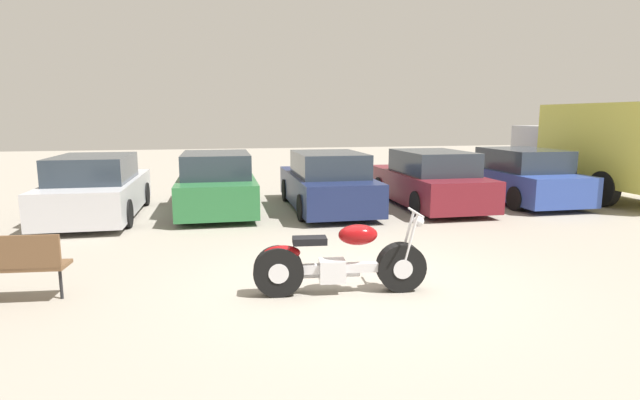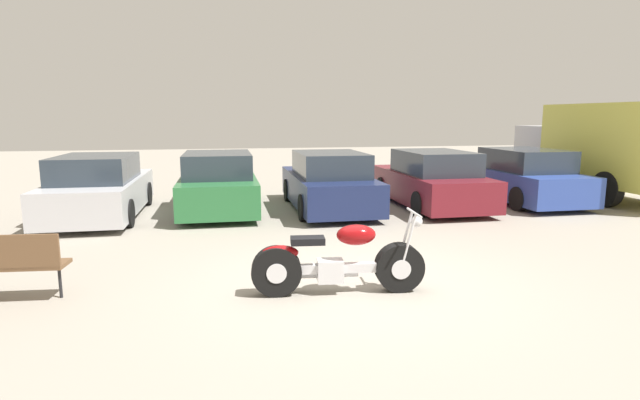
{
  "view_description": "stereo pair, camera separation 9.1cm",
  "coord_description": "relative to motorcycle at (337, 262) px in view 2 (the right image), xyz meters",
  "views": [
    {
      "loc": [
        -1.84,
        -6.54,
        2.33
      ],
      "look_at": [
        -0.09,
        2.03,
        0.85
      ],
      "focal_mm": 28.0,
      "sensor_mm": 36.0,
      "label": 1
    },
    {
      "loc": [
        -1.75,
        -6.55,
        2.33
      ],
      "look_at": [
        -0.09,
        2.03,
        0.85
      ],
      "focal_mm": 28.0,
      "sensor_mm": 36.0,
      "label": 2
    }
  ],
  "objects": [
    {
      "name": "parked_car_navy",
      "position": [
        1.13,
        5.94,
        0.24
      ],
      "size": [
        1.86,
        4.4,
        1.45
      ],
      "color": "#19234C",
      "rests_on": "ground_plane"
    },
    {
      "name": "parked_car_maroon",
      "position": [
        3.84,
        5.88,
        0.24
      ],
      "size": [
        1.86,
        4.4,
        1.45
      ],
      "color": "maroon",
      "rests_on": "ground_plane"
    },
    {
      "name": "delivery_truck",
      "position": [
        9.26,
        6.13,
        1.05
      ],
      "size": [
        2.21,
        5.81,
        2.66
      ],
      "color": "#CCC64C",
      "rests_on": "ground_plane"
    },
    {
      "name": "parked_car_blue",
      "position": [
        6.55,
        6.12,
        0.24
      ],
      "size": [
        1.86,
        4.4,
        1.45
      ],
      "color": "#2D479E",
      "rests_on": "ground_plane"
    },
    {
      "name": "parked_car_green",
      "position": [
        -1.57,
        6.34,
        0.24
      ],
      "size": [
        1.86,
        4.4,
        1.45
      ],
      "color": "#286B38",
      "rests_on": "ground_plane"
    },
    {
      "name": "ground_plane",
      "position": [
        0.33,
        0.37,
        -0.42
      ],
      "size": [
        60.0,
        60.0,
        0.0
      ],
      "primitive_type": "plane",
      "color": "gray"
    },
    {
      "name": "parked_car_silver",
      "position": [
        -4.28,
        6.0,
        0.24
      ],
      "size": [
        1.86,
        4.4,
        1.45
      ],
      "color": "#BCBCC1",
      "rests_on": "ground_plane"
    },
    {
      "name": "motorcycle",
      "position": [
        0.0,
        0.0,
        0.0
      ],
      "size": [
        2.3,
        0.66,
        1.08
      ],
      "color": "black",
      "rests_on": "ground_plane"
    }
  ]
}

